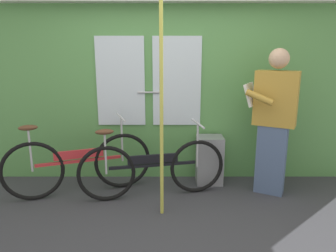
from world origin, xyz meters
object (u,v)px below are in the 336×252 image
at_px(bicycle_near_door, 78,164).
at_px(trash_bin_by_wall, 209,160).
at_px(passenger_reading_newspaper, 273,120).
at_px(handrail_pole, 161,110).
at_px(bicycle_leaning_behind, 152,168).

height_order(bicycle_near_door, trash_bin_by_wall, bicycle_near_door).
bearing_deg(trash_bin_by_wall, passenger_reading_newspaper, -22.33).
relative_size(passenger_reading_newspaper, handrail_pole, 0.77).
xyz_separation_m(bicycle_leaning_behind, trash_bin_by_wall, (0.71, 0.40, -0.05)).
bearing_deg(bicycle_near_door, passenger_reading_newspaper, -18.37).
xyz_separation_m(bicycle_leaning_behind, passenger_reading_newspaper, (1.38, 0.12, 0.54)).
bearing_deg(handrail_pole, trash_bin_by_wall, 53.20).
distance_m(bicycle_near_door, bicycle_leaning_behind, 0.86).
height_order(bicycle_near_door, handrail_pole, handrail_pole).
height_order(bicycle_leaning_behind, passenger_reading_newspaper, passenger_reading_newspaper).
height_order(passenger_reading_newspaper, handrail_pole, handrail_pole).
bearing_deg(bicycle_near_door, handrail_pole, -45.02).
height_order(bicycle_near_door, bicycle_leaning_behind, bicycle_near_door).
bearing_deg(bicycle_near_door, bicycle_leaning_behind, -24.80).
distance_m(bicycle_leaning_behind, passenger_reading_newspaper, 1.48).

